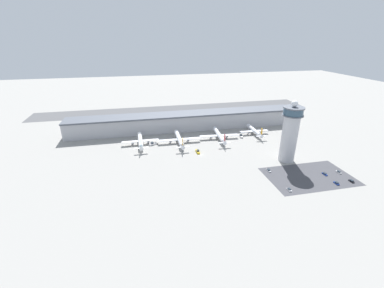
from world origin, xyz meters
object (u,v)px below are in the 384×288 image
car_black_suv (289,190)px  car_blue_compact (325,174)px  airplane_gate_charlie (219,135)px  airplane_gate_delta (254,131)px  airplane_gate_bravo (179,139)px  control_tower (290,133)px  service_truck_fuel (153,144)px  car_green_van (339,172)px  car_yellow_taxi (269,170)px  car_grey_coupe (351,181)px  service_truck_catering (198,151)px  car_red_hatchback (336,183)px  airplane_gate_alpha (140,141)px  service_truck_baggage (241,136)px

car_black_suv → car_blue_compact: bearing=19.7°
airplane_gate_charlie → airplane_gate_delta: size_ratio=1.24×
car_black_suv → airplane_gate_bravo: bearing=121.2°
control_tower → airplane_gate_delta: (0.11, 62.64, -20.89)m
service_truck_fuel → car_blue_compact: size_ratio=1.72×
car_green_van → car_yellow_taxi: bearing=164.9°
airplane_gate_delta → car_grey_coupe: airplane_gate_delta is taller
airplane_gate_charlie → car_black_suv: 101.95m
car_green_van → control_tower: bearing=134.5°
service_truck_catering → car_yellow_taxi: bearing=-44.5°
control_tower → car_blue_compact: control_tower is taller
car_blue_compact → car_red_hatchback: bearing=-93.5°
control_tower → airplane_gate_delta: bearing=89.9°
service_truck_catering → control_tower: bearing=-23.8°
airplane_gate_charlie → airplane_gate_delta: 41.11m
airplane_gate_alpha → control_tower: bearing=-26.5°
service_truck_catering → car_red_hatchback: size_ratio=1.90×
airplane_gate_bravo → car_black_suv: (59.42, -98.23, -3.73)m
car_red_hatchback → car_green_van: car_red_hatchback is taller
airplane_gate_delta → car_grey_coupe: size_ratio=8.41×
airplane_gate_delta → car_black_suv: airplane_gate_delta is taller
car_blue_compact → airplane_gate_charlie: bearing=123.1°
airplane_gate_alpha → service_truck_baggage: bearing=-1.0°
airplane_gate_alpha → car_green_van: bearing=-30.9°
control_tower → service_truck_catering: 79.89m
service_truck_fuel → car_blue_compact: (123.76, -85.89, -0.46)m
car_red_hatchback → car_grey_coupe: 12.72m
car_yellow_taxi → car_grey_coupe: bearing=-28.2°
airplane_gate_delta → service_truck_fuel: bearing=-177.1°
airplane_gate_delta → car_grey_coupe: 108.16m
airplane_gate_delta → car_yellow_taxi: (-23.55, -77.27, -3.47)m
car_yellow_taxi → car_blue_compact: (39.06, -14.07, -0.08)m
airplane_gate_delta → car_red_hatchback: 105.85m
airplane_gate_delta → control_tower: bearing=-90.1°
car_yellow_taxi → car_grey_coupe: (50.97, -27.30, -0.03)m
car_black_suv → control_tower: bearing=61.7°
airplane_gate_bravo → service_truck_baggage: 65.44m
service_truck_fuel → service_truck_baggage: (91.22, 0.69, 0.12)m
control_tower → airplane_gate_charlie: bearing=125.1°
airplane_gate_delta → car_yellow_taxi: airplane_gate_delta is taller
service_truck_baggage → car_green_van: (44.96, -86.43, -0.53)m
car_green_van → car_blue_compact: bearing=-179.3°
airplane_gate_delta → car_blue_compact: airplane_gate_delta is taller
car_yellow_taxi → car_black_suv: bearing=-88.7°
airplane_gate_alpha → car_blue_compact: airplane_gate_alpha is taller
service_truck_catering → service_truck_fuel: size_ratio=1.03×
airplane_gate_delta → service_truck_baggage: size_ratio=5.33×
airplane_gate_delta → car_blue_compact: 92.71m
car_black_suv → car_grey_coupe: size_ratio=0.99×
service_truck_fuel → car_blue_compact: 150.64m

